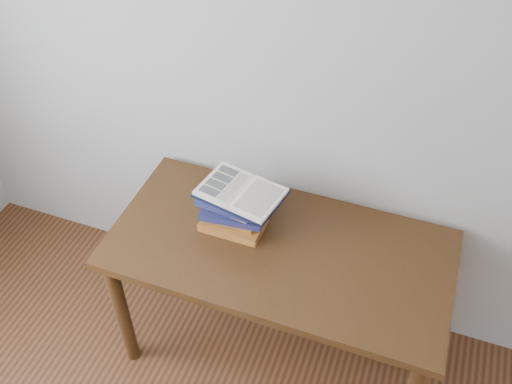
% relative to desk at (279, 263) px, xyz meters
% --- Properties ---
extents(desk, '(1.34, 0.67, 0.72)m').
position_rel_desk_xyz_m(desk, '(0.00, 0.00, 0.00)').
color(desk, '#3F230F').
rests_on(desk, ground).
extents(book_stack, '(0.27, 0.20, 0.16)m').
position_rel_desk_xyz_m(book_stack, '(-0.21, 0.05, 0.18)').
color(book_stack, '#9E5523').
rests_on(book_stack, desk).
extents(open_book, '(0.36, 0.28, 0.03)m').
position_rel_desk_xyz_m(open_book, '(-0.19, 0.07, 0.27)').
color(open_book, black).
rests_on(open_book, book_stack).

